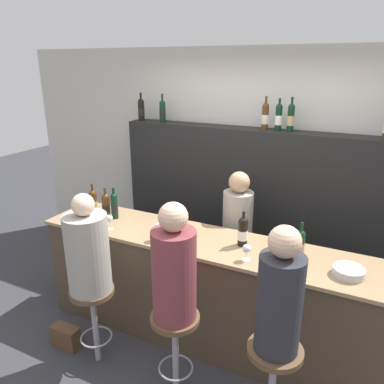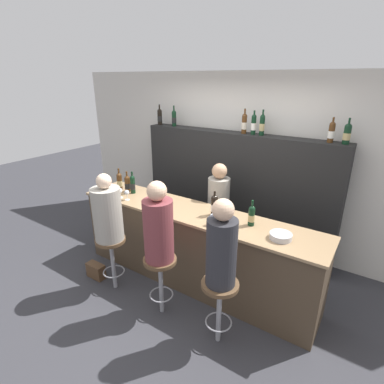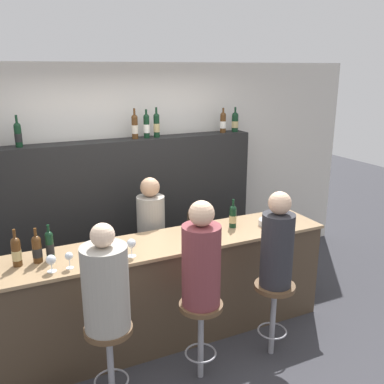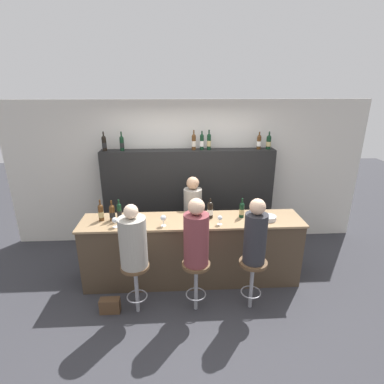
{
  "view_description": "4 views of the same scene",
  "coord_description": "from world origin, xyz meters",
  "px_view_note": "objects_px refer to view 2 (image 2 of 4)",
  "views": [
    {
      "loc": [
        1.12,
        -2.34,
        2.42
      ],
      "look_at": [
        -0.17,
        0.28,
        1.42
      ],
      "focal_mm": 35.0,
      "sensor_mm": 36.0,
      "label": 1
    },
    {
      "loc": [
        1.81,
        -2.45,
        2.5
      ],
      "look_at": [
        -0.0,
        0.28,
        1.25
      ],
      "focal_mm": 28.0,
      "sensor_mm": 36.0,
      "label": 2
    },
    {
      "loc": [
        -1.38,
        -3.11,
        2.54
      ],
      "look_at": [
        0.24,
        0.27,
        1.44
      ],
      "focal_mm": 40.0,
      "sensor_mm": 36.0,
      "label": 3
    },
    {
      "loc": [
        -0.22,
        -3.61,
        2.81
      ],
      "look_at": [
        0.0,
        0.29,
        1.42
      ],
      "focal_mm": 28.0,
      "sensor_mm": 36.0,
      "label": 4
    }
  ],
  "objects_px": {
    "guest_seated_right": "(222,248)",
    "wine_bottle_backbar_2": "(244,123)",
    "bar_stool_right": "(220,296)",
    "bartender": "(218,219)",
    "wine_bottle_counter_2": "(133,184)",
    "wine_bottle_backbar_5": "(331,132)",
    "bar_stool_middle": "(160,271)",
    "wine_bottle_backbar_4": "(262,125)",
    "wine_bottle_counter_1": "(127,184)",
    "wine_bottle_backbar_3": "(254,124)",
    "wine_glass_2": "(157,200)",
    "guest_seated_left": "(107,212)",
    "wine_bottle_backbar_6": "(347,134)",
    "bar_stool_left": "(111,250)",
    "wine_glass_0": "(119,191)",
    "wine_bottle_backbar_1": "(174,118)",
    "wine_glass_1": "(127,193)",
    "wine_bottle_counter_3": "(214,205)",
    "guest_seated_middle": "(158,226)",
    "metal_bowl": "(281,236)",
    "wine_bottle_counter_4": "(252,215)",
    "handbag": "(96,271)",
    "wine_glass_3": "(213,217)"
  },
  "relations": [
    {
      "from": "wine_glass_2",
      "to": "guest_seated_middle",
      "type": "distance_m",
      "value": 0.64
    },
    {
      "from": "wine_bottle_counter_3",
      "to": "wine_bottle_backbar_6",
      "type": "relative_size",
      "value": 0.99
    },
    {
      "from": "wine_bottle_backbar_6",
      "to": "bar_stool_left",
      "type": "bearing_deg",
      "value": -139.84
    },
    {
      "from": "guest_seated_left",
      "to": "bartender",
      "type": "relative_size",
      "value": 0.55
    },
    {
      "from": "wine_bottle_counter_4",
      "to": "guest_seated_right",
      "type": "height_order",
      "value": "guest_seated_right"
    },
    {
      "from": "wine_bottle_backbar_2",
      "to": "wine_bottle_backbar_4",
      "type": "distance_m",
      "value": 0.26
    },
    {
      "from": "wine_bottle_backbar_6",
      "to": "guest_seated_left",
      "type": "relative_size",
      "value": 0.37
    },
    {
      "from": "wine_glass_1",
      "to": "wine_glass_3",
      "type": "height_order",
      "value": "wine_glass_1"
    },
    {
      "from": "wine_bottle_counter_2",
      "to": "wine_bottle_backbar_1",
      "type": "height_order",
      "value": "wine_bottle_backbar_1"
    },
    {
      "from": "wine_bottle_backbar_1",
      "to": "wine_bottle_backbar_2",
      "type": "relative_size",
      "value": 0.95
    },
    {
      "from": "wine_bottle_backbar_3",
      "to": "wine_bottle_backbar_1",
      "type": "bearing_deg",
      "value": -180.0
    },
    {
      "from": "wine_glass_2",
      "to": "guest_seated_left",
      "type": "relative_size",
      "value": 0.19
    },
    {
      "from": "bar_stool_right",
      "to": "guest_seated_right",
      "type": "relative_size",
      "value": 0.83
    },
    {
      "from": "guest_seated_right",
      "to": "wine_bottle_backbar_2",
      "type": "bearing_deg",
      "value": 109.88
    },
    {
      "from": "wine_bottle_backbar_3",
      "to": "bar_stool_middle",
      "type": "relative_size",
      "value": 0.45
    },
    {
      "from": "wine_bottle_counter_2",
      "to": "bar_stool_middle",
      "type": "bearing_deg",
      "value": -34.23
    },
    {
      "from": "wine_bottle_counter_1",
      "to": "bar_stool_middle",
      "type": "xyz_separation_m",
      "value": [
        1.15,
        -0.71,
        -0.57
      ]
    },
    {
      "from": "bar_stool_left",
      "to": "wine_bottle_counter_1",
      "type": "bearing_deg",
      "value": 118.15
    },
    {
      "from": "wine_bottle_backbar_1",
      "to": "bar_stool_middle",
      "type": "distance_m",
      "value": 2.52
    },
    {
      "from": "wine_glass_1",
      "to": "bar_stool_right",
      "type": "bearing_deg",
      "value": -16.24
    },
    {
      "from": "wine_glass_2",
      "to": "wine_bottle_backbar_5",
      "type": "bearing_deg",
      "value": 39.2
    },
    {
      "from": "guest_seated_left",
      "to": "handbag",
      "type": "bearing_deg",
      "value": 180.0
    },
    {
      "from": "wine_bottle_counter_2",
      "to": "wine_bottle_backbar_2",
      "type": "bearing_deg",
      "value": 44.12
    },
    {
      "from": "metal_bowl",
      "to": "handbag",
      "type": "xyz_separation_m",
      "value": [
        -2.2,
        -0.6,
        -0.93
      ]
    },
    {
      "from": "wine_bottle_counter_4",
      "to": "guest_seated_right",
      "type": "distance_m",
      "value": 0.71
    },
    {
      "from": "wine_bottle_backbar_3",
      "to": "wine_bottle_backbar_4",
      "type": "bearing_deg",
      "value": 0.0
    },
    {
      "from": "wine_glass_0",
      "to": "wine_bottle_backbar_5",
      "type": "bearing_deg",
      "value": 30.14
    },
    {
      "from": "wine_bottle_backbar_6",
      "to": "guest_seated_right",
      "type": "distance_m",
      "value": 2.08
    },
    {
      "from": "wine_glass_2",
      "to": "guest_seated_left",
      "type": "height_order",
      "value": "guest_seated_left"
    },
    {
      "from": "wine_bottle_counter_1",
      "to": "wine_bottle_backbar_3",
      "type": "distance_m",
      "value": 1.92
    },
    {
      "from": "wine_glass_0",
      "to": "metal_bowl",
      "type": "xyz_separation_m",
      "value": [
        2.15,
        0.11,
        -0.07
      ]
    },
    {
      "from": "wine_bottle_counter_2",
      "to": "wine_glass_1",
      "type": "bearing_deg",
      "value": -63.47
    },
    {
      "from": "wine_bottle_counter_1",
      "to": "wine_bottle_backbar_3",
      "type": "relative_size",
      "value": 0.93
    },
    {
      "from": "bar_stool_right",
      "to": "bartender",
      "type": "bearing_deg",
      "value": 119.85
    },
    {
      "from": "wine_bottle_backbar_2",
      "to": "bartender",
      "type": "bearing_deg",
      "value": -94.99
    },
    {
      "from": "wine_glass_1",
      "to": "guest_seated_middle",
      "type": "height_order",
      "value": "guest_seated_middle"
    },
    {
      "from": "wine_bottle_counter_4",
      "to": "handbag",
      "type": "distance_m",
      "value": 2.22
    },
    {
      "from": "wine_bottle_counter_3",
      "to": "wine_bottle_backbar_4",
      "type": "distance_m",
      "value": 1.35
    },
    {
      "from": "wine_bottle_counter_1",
      "to": "wine_glass_1",
      "type": "height_order",
      "value": "wine_bottle_counter_1"
    },
    {
      "from": "guest_seated_middle",
      "to": "handbag",
      "type": "relative_size",
      "value": 3.35
    },
    {
      "from": "bar_stool_middle",
      "to": "bar_stool_right",
      "type": "xyz_separation_m",
      "value": [
        0.73,
        0.0,
        0.0
      ]
    },
    {
      "from": "metal_bowl",
      "to": "guest_seated_middle",
      "type": "relative_size",
      "value": 0.25
    },
    {
      "from": "bar_stool_right",
      "to": "bartender",
      "type": "relative_size",
      "value": 0.48
    },
    {
      "from": "bar_stool_left",
      "to": "bartender",
      "type": "xyz_separation_m",
      "value": [
        0.79,
        1.22,
        0.14
      ]
    },
    {
      "from": "wine_bottle_counter_2",
      "to": "wine_bottle_backbar_5",
      "type": "relative_size",
      "value": 1.04
    },
    {
      "from": "wine_bottle_backbar_2",
      "to": "wine_bottle_backbar_5",
      "type": "relative_size",
      "value": 1.13
    },
    {
      "from": "wine_bottle_counter_2",
      "to": "wine_bottle_backbar_5",
      "type": "xyz_separation_m",
      "value": [
        2.24,
        1.09,
        0.77
      ]
    },
    {
      "from": "wine_bottle_backbar_3",
      "to": "bar_stool_right",
      "type": "xyz_separation_m",
      "value": [
        0.51,
        -1.8,
        -1.37
      ]
    },
    {
      "from": "wine_bottle_backbar_2",
      "to": "guest_seated_right",
      "type": "xyz_separation_m",
      "value": [
        0.65,
        -1.8,
        -0.83
      ]
    },
    {
      "from": "wine_bottle_backbar_4",
      "to": "guest_seated_middle",
      "type": "distance_m",
      "value": 2.01
    }
  ]
}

